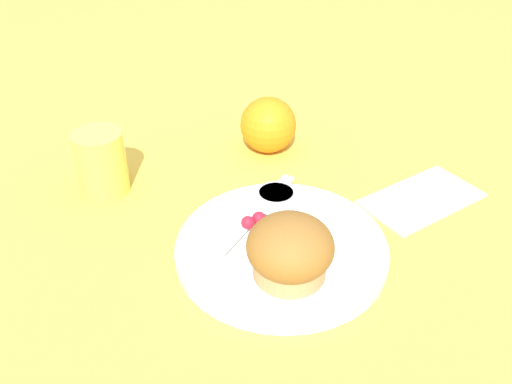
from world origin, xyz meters
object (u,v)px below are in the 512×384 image
muffin (290,251)px  juice_glass (101,163)px  butter_knife (256,213)px  orange_fruit (268,125)px

muffin → juice_glass: 0.30m
muffin → butter_knife: (0.03, 0.11, -0.03)m
butter_knife → juice_glass: (-0.12, 0.18, 0.02)m
muffin → juice_glass: bearing=107.9°
juice_glass → orange_fruit: bearing=-7.7°
butter_knife → orange_fruit: size_ratio=2.04×
muffin → orange_fruit: bearing=59.4°
juice_glass → muffin: bearing=-72.1°
muffin → juice_glass: muffin is taller
orange_fruit → juice_glass: 0.24m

